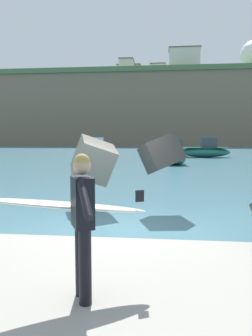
{
  "coord_description": "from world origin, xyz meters",
  "views": [
    {
      "loc": [
        0.96,
        -8.07,
        2.21
      ],
      "look_at": [
        0.01,
        0.5,
        1.4
      ],
      "focal_mm": 35.33,
      "sensor_mm": 36.0,
      "label": 1
    }
  ],
  "objects_px": {
    "boat_near_centre": "(205,151)",
    "boat_near_right": "(175,156)",
    "surfer_with_board": "(78,214)",
    "station_building_west": "(184,61)",
    "mooring_buoy_middle": "(177,153)",
    "station_building_annex": "(158,74)",
    "station_building_central": "(127,70)",
    "station_building_east": "(129,74)",
    "boat_mid_centre": "(98,150)"
  },
  "relations": [
    {
      "from": "boat_near_centre",
      "to": "boat_near_right",
      "type": "relative_size",
      "value": 1.36
    },
    {
      "from": "station_building_east",
      "to": "station_building_annex",
      "type": "bearing_deg",
      "value": -4.37
    },
    {
      "from": "station_building_west",
      "to": "station_building_annex",
      "type": "distance_m",
      "value": 16.06
    },
    {
      "from": "boat_mid_centre",
      "to": "station_building_west",
      "type": "height_order",
      "value": "station_building_west"
    },
    {
      "from": "station_building_central",
      "to": "boat_near_right",
      "type": "bearing_deg",
      "value": -80.73
    },
    {
      "from": "boat_near_right",
      "to": "mooring_buoy_middle",
      "type": "bearing_deg",
      "value": 87.08
    },
    {
      "from": "boat_near_centre",
      "to": "boat_mid_centre",
      "type": "relative_size",
      "value": 1.09
    },
    {
      "from": "station_building_east",
      "to": "station_building_annex",
      "type": "distance_m",
      "value": 9.02
    },
    {
      "from": "station_building_central",
      "to": "boat_mid_centre",
      "type": "bearing_deg",
      "value": -87.14
    },
    {
      "from": "surfer_with_board",
      "to": "boat_mid_centre",
      "type": "distance_m",
      "value": 36.5
    },
    {
      "from": "surfer_with_board",
      "to": "boat_mid_centre",
      "type": "height_order",
      "value": "boat_mid_centre"
    },
    {
      "from": "surfer_with_board",
      "to": "station_building_east",
      "type": "distance_m",
      "value": 104.08
    },
    {
      "from": "boat_mid_centre",
      "to": "station_building_annex",
      "type": "xyz_separation_m",
      "value": [
        6.08,
        65.03,
        20.94
      ]
    },
    {
      "from": "station_building_west",
      "to": "station_building_east",
      "type": "xyz_separation_m",
      "value": [
        -16.13,
        15.06,
        -0.4
      ]
    },
    {
      "from": "boat_near_centre",
      "to": "station_building_east",
      "type": "relative_size",
      "value": 0.78
    },
    {
      "from": "mooring_buoy_middle",
      "to": "station_building_annex",
      "type": "xyz_separation_m",
      "value": [
        -3.54,
        61.82,
        21.42
      ]
    },
    {
      "from": "boat_near_right",
      "to": "station_building_annex",
      "type": "xyz_separation_m",
      "value": [
        -2.74,
        77.49,
        21.01
      ]
    },
    {
      "from": "boat_near_right",
      "to": "boat_mid_centre",
      "type": "xyz_separation_m",
      "value": [
        -8.82,
        12.46,
        0.07
      ]
    },
    {
      "from": "station_building_west",
      "to": "station_building_annex",
      "type": "height_order",
      "value": "station_building_west"
    },
    {
      "from": "surfer_with_board",
      "to": "mooring_buoy_middle",
      "type": "xyz_separation_m",
      "value": [
        2.82,
        39.07,
        -1.06
      ]
    },
    {
      "from": "surfer_with_board",
      "to": "station_building_west",
      "type": "relative_size",
      "value": 0.25
    },
    {
      "from": "boat_near_right",
      "to": "boat_mid_centre",
      "type": "height_order",
      "value": "boat_mid_centre"
    },
    {
      "from": "boat_near_centre",
      "to": "station_building_annex",
      "type": "relative_size",
      "value": 0.73
    },
    {
      "from": "mooring_buoy_middle",
      "to": "boat_near_right",
      "type": "bearing_deg",
      "value": -92.92
    },
    {
      "from": "boat_near_right",
      "to": "station_building_east",
      "type": "xyz_separation_m",
      "value": [
        -11.73,
        78.18,
        21.2
      ]
    },
    {
      "from": "mooring_buoy_middle",
      "to": "station_building_central",
      "type": "xyz_separation_m",
      "value": [
        -12.61,
        56.66,
        21.76
      ]
    },
    {
      "from": "boat_near_right",
      "to": "station_building_west",
      "type": "relative_size",
      "value": 0.51
    },
    {
      "from": "station_building_west",
      "to": "station_building_annex",
      "type": "xyz_separation_m",
      "value": [
        -7.14,
        14.37,
        -0.59
      ]
    },
    {
      "from": "surfer_with_board",
      "to": "station_building_west",
      "type": "bearing_deg",
      "value": 85.76
    },
    {
      "from": "surfer_with_board",
      "to": "station_building_west",
      "type": "xyz_separation_m",
      "value": [
        6.42,
        86.51,
        20.96
      ]
    },
    {
      "from": "station_building_west",
      "to": "station_building_east",
      "type": "relative_size",
      "value": 1.11
    },
    {
      "from": "mooring_buoy_middle",
      "to": "station_building_annex",
      "type": "height_order",
      "value": "station_building_annex"
    },
    {
      "from": "surfer_with_board",
      "to": "boat_mid_centre",
      "type": "xyz_separation_m",
      "value": [
        -6.8,
        35.85,
        -0.58
      ]
    },
    {
      "from": "station_building_west",
      "to": "boat_near_right",
      "type": "bearing_deg",
      "value": -93.99
    },
    {
      "from": "surfer_with_board",
      "to": "boat_near_right",
      "type": "xyz_separation_m",
      "value": [
        2.02,
        23.39,
        -0.65
      ]
    },
    {
      "from": "surfer_with_board",
      "to": "station_building_annex",
      "type": "relative_size",
      "value": 0.26
    },
    {
      "from": "boat_near_right",
      "to": "surfer_with_board",
      "type": "bearing_deg",
      "value": -94.93
    },
    {
      "from": "station_building_west",
      "to": "station_building_annex",
      "type": "bearing_deg",
      "value": 116.42
    },
    {
      "from": "surfer_with_board",
      "to": "station_building_west",
      "type": "height_order",
      "value": "station_building_west"
    },
    {
      "from": "mooring_buoy_middle",
      "to": "station_building_east",
      "type": "relative_size",
      "value": 0.06
    },
    {
      "from": "boat_near_right",
      "to": "station_building_west",
      "type": "height_order",
      "value": "station_building_west"
    },
    {
      "from": "station_building_central",
      "to": "boat_near_centre",
      "type": "bearing_deg",
      "value": -76.17
    },
    {
      "from": "boat_mid_centre",
      "to": "station_building_east",
      "type": "height_order",
      "value": "station_building_east"
    },
    {
      "from": "surfer_with_board",
      "to": "station_building_west",
      "type": "distance_m",
      "value": 89.24
    },
    {
      "from": "mooring_buoy_middle",
      "to": "station_building_annex",
      "type": "relative_size",
      "value": 0.06
    },
    {
      "from": "station_building_annex",
      "to": "mooring_buoy_middle",
      "type": "bearing_deg",
      "value": -86.73
    },
    {
      "from": "station_building_west",
      "to": "surfer_with_board",
      "type": "bearing_deg",
      "value": -94.24
    },
    {
      "from": "mooring_buoy_middle",
      "to": "station_building_east",
      "type": "xyz_separation_m",
      "value": [
        -12.53,
        62.5,
        21.61
      ]
    },
    {
      "from": "boat_near_right",
      "to": "station_building_central",
      "type": "xyz_separation_m",
      "value": [
        -11.81,
        72.33,
        21.35
      ]
    },
    {
      "from": "boat_mid_centre",
      "to": "mooring_buoy_middle",
      "type": "relative_size",
      "value": 12.06
    }
  ]
}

